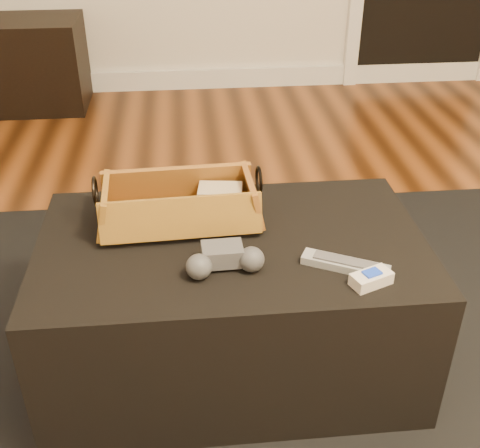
{
  "coord_description": "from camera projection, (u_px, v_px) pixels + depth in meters",
  "views": [
    {
      "loc": [
        -0.23,
        -1.02,
        1.28
      ],
      "look_at": [
        -0.11,
        0.25,
        0.49
      ],
      "focal_mm": 45.0,
      "sensor_mm": 36.0,
      "label": 1
    }
  ],
  "objects": [
    {
      "name": "floor",
      "position": [
        290.0,
        436.0,
        1.56
      ],
      "size": [
        5.0,
        5.5,
        0.01
      ],
      "primitive_type": "cube",
      "color": "brown",
      "rests_on": "ground"
    },
    {
      "name": "baseboard",
      "position": [
        219.0,
        78.0,
        3.84
      ],
      "size": [
        5.0,
        0.04,
        0.12
      ],
      "primitive_type": "cube",
      "color": "white",
      "rests_on": "floor"
    },
    {
      "name": "area_rug",
      "position": [
        234.0,
        373.0,
        1.73
      ],
      "size": [
        2.6,
        2.0,
        0.01
      ],
      "primitive_type": "cube",
      "color": "black",
      "rests_on": "floor"
    },
    {
      "name": "ottoman",
      "position": [
        232.0,
        304.0,
        1.66
      ],
      "size": [
        1.0,
        0.6,
        0.42
      ],
      "primitive_type": "cube",
      "color": "black",
      "rests_on": "area_rug"
    },
    {
      "name": "tv_remote",
      "position": [
        172.0,
        217.0,
        1.59
      ],
      "size": [
        0.23,
        0.08,
        0.02
      ],
      "primitive_type": "cube",
      "rotation": [
        0.0,
        0.0,
        0.15
      ],
      "color": "black",
      "rests_on": "wicker_basket"
    },
    {
      "name": "cloth_bundle",
      "position": [
        220.0,
        198.0,
        1.64
      ],
      "size": [
        0.13,
        0.1,
        0.06
      ],
      "primitive_type": "cube",
      "rotation": [
        0.0,
        0.0,
        -0.13
      ],
      "color": "tan",
      "rests_on": "wicker_basket"
    },
    {
      "name": "wicker_basket",
      "position": [
        180.0,
        206.0,
        1.6
      ],
      "size": [
        0.44,
        0.24,
        0.15
      ],
      "color": "#A76325",
      "rests_on": "ottoman"
    },
    {
      "name": "game_controller",
      "position": [
        224.0,
        260.0,
        1.42
      ],
      "size": [
        0.2,
        0.11,
        0.06
      ],
      "color": "#424246",
      "rests_on": "ottoman"
    },
    {
      "name": "silver_remote",
      "position": [
        345.0,
        264.0,
        1.44
      ],
      "size": [
        0.21,
        0.14,
        0.02
      ],
      "color": "#94979B",
      "rests_on": "ottoman"
    },
    {
      "name": "cream_gadget",
      "position": [
        371.0,
        278.0,
        1.38
      ],
      "size": [
        0.11,
        0.08,
        0.04
      ],
      "color": "beige",
      "rests_on": "ottoman"
    }
  ]
}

